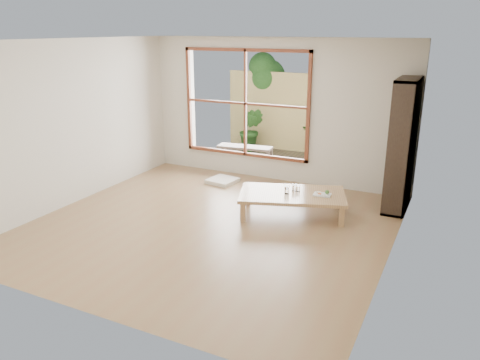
# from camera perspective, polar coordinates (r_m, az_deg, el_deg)

# --- Properties ---
(ground) EXTENTS (5.00, 5.00, 0.00)m
(ground) POSITION_cam_1_polar(r_m,az_deg,el_deg) (6.90, -3.45, -5.46)
(ground) COLOR olive
(ground) RESTS_ON ground
(low_table) EXTENTS (1.80, 1.37, 0.35)m
(low_table) POSITION_cam_1_polar(r_m,az_deg,el_deg) (7.19, 6.39, -1.90)
(low_table) COLOR tan
(low_table) RESTS_ON ground
(floor_cushion) EXTENTS (0.55, 0.55, 0.07)m
(floor_cushion) POSITION_cam_1_polar(r_m,az_deg,el_deg) (8.72, -2.14, -0.08)
(floor_cushion) COLOR white
(floor_cushion) RESTS_ON ground
(bookshelf) EXTENTS (0.33, 0.92, 2.04)m
(bookshelf) POSITION_cam_1_polar(r_m,az_deg,el_deg) (7.64, 19.16, 3.99)
(bookshelf) COLOR #32271C
(bookshelf) RESTS_ON ground
(glass_tall) EXTENTS (0.07, 0.07, 0.12)m
(glass_tall) POSITION_cam_1_polar(r_m,az_deg,el_deg) (7.11, 5.72, -1.22)
(glass_tall) COLOR silver
(glass_tall) RESTS_ON low_table
(glass_mid) EXTENTS (0.07, 0.07, 0.10)m
(glass_mid) POSITION_cam_1_polar(r_m,az_deg,el_deg) (7.26, 6.65, -0.94)
(glass_mid) COLOR silver
(glass_mid) RESTS_ON low_table
(glass_short) EXTENTS (0.07, 0.07, 0.09)m
(glass_short) POSITION_cam_1_polar(r_m,az_deg,el_deg) (7.26, 7.06, -1.03)
(glass_short) COLOR silver
(glass_short) RESTS_ON low_table
(glass_small) EXTENTS (0.06, 0.06, 0.07)m
(glass_small) POSITION_cam_1_polar(r_m,az_deg,el_deg) (7.17, 5.71, -1.29)
(glass_small) COLOR silver
(glass_small) RESTS_ON low_table
(food_tray) EXTENTS (0.28, 0.21, 0.08)m
(food_tray) POSITION_cam_1_polar(r_m,az_deg,el_deg) (7.15, 10.09, -1.68)
(food_tray) COLOR white
(food_tray) RESTS_ON low_table
(deck) EXTENTS (2.80, 2.00, 0.05)m
(deck) POSITION_cam_1_polar(r_m,az_deg,el_deg) (10.17, 3.40, 2.35)
(deck) COLOR #322A24
(deck) RESTS_ON ground
(garden_bench) EXTENTS (1.18, 0.47, 0.36)m
(garden_bench) POSITION_cam_1_polar(r_m,az_deg,el_deg) (9.84, 0.59, 3.82)
(garden_bench) COLOR #32271C
(garden_bench) RESTS_ON deck
(bamboo_fence) EXTENTS (2.80, 0.06, 1.80)m
(bamboo_fence) POSITION_cam_1_polar(r_m,az_deg,el_deg) (10.88, 5.54, 8.20)
(bamboo_fence) COLOR #D5C56D
(bamboo_fence) RESTS_ON ground
(shrub_right) EXTENTS (0.90, 0.82, 0.86)m
(shrub_right) POSITION_cam_1_polar(r_m,az_deg,el_deg) (10.44, 9.88, 5.10)
(shrub_right) COLOR #295920
(shrub_right) RESTS_ON deck
(shrub_left) EXTENTS (0.61, 0.52, 0.99)m
(shrub_left) POSITION_cam_1_polar(r_m,az_deg,el_deg) (10.82, 1.37, 6.18)
(shrub_left) COLOR #295920
(shrub_left) RESTS_ON deck
(garden_tree) EXTENTS (1.04, 0.85, 2.22)m
(garden_tree) POSITION_cam_1_polar(r_m,az_deg,el_deg) (11.31, 2.91, 12.34)
(garden_tree) COLOR #4C3D2D
(garden_tree) RESTS_ON ground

